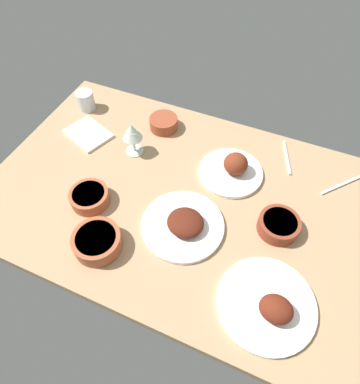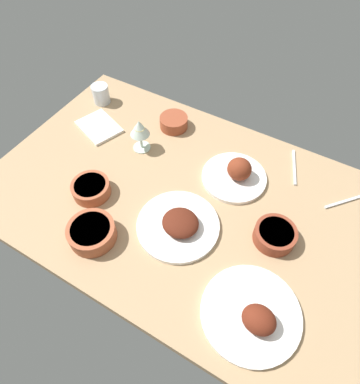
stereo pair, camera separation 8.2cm
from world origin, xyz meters
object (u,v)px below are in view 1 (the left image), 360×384
(bowl_onions, at_px, (164,123))
(bowl_cream, at_px, (89,197))
(folded_napkin, at_px, (88,134))
(plate_center_main, at_px, (184,224))
(plate_far_side, at_px, (233,169))
(plate_near_viewer, at_px, (269,305))
(water_tumbler, at_px, (86,101))
(bowl_pasta, at_px, (279,225))
(bowl_potatoes, at_px, (97,241))
(fork_loose, at_px, (287,157))
(spoon_loose, at_px, (342,185))
(wine_glass, at_px, (132,133))

(bowl_onions, height_order, bowl_cream, bowl_onions)
(bowl_cream, distance_m, folded_napkin, 0.35)
(plate_center_main, height_order, bowl_onions, plate_center_main)
(plate_center_main, relative_size, plate_far_side, 1.16)
(plate_near_viewer, distance_m, water_tumbler, 1.11)
(bowl_pasta, bearing_deg, plate_center_main, 21.97)
(bowl_pasta, xyz_separation_m, folded_napkin, (0.83, -0.14, -0.02))
(folded_napkin, bearing_deg, bowl_potatoes, 126.50)
(fork_loose, xyz_separation_m, spoon_loose, (-0.22, 0.06, 0.00))
(water_tumbler, height_order, spoon_loose, water_tumbler)
(bowl_pasta, height_order, bowl_cream, bowl_pasta)
(plate_near_viewer, bearing_deg, plate_center_main, -24.61)
(plate_center_main, distance_m, plate_near_viewer, 0.36)
(folded_napkin, bearing_deg, bowl_pasta, 170.70)
(bowl_cream, distance_m, spoon_loose, 0.92)
(bowl_pasta, relative_size, water_tumbler, 1.63)
(fork_loose, bearing_deg, plate_near_viewer, -13.25)
(wine_glass, bearing_deg, bowl_onions, -105.71)
(bowl_onions, height_order, wine_glass, wine_glass)
(plate_near_viewer, bearing_deg, bowl_potatoes, 2.41)
(bowl_potatoes, bearing_deg, bowl_cream, -49.67)
(bowl_pasta, bearing_deg, bowl_cream, 13.15)
(plate_near_viewer, bearing_deg, bowl_cream, -9.97)
(plate_far_side, relative_size, bowl_cream, 1.76)
(plate_near_viewer, distance_m, fork_loose, 0.61)
(plate_far_side, height_order, bowl_pasta, plate_far_side)
(plate_far_side, bearing_deg, plate_near_viewer, 119.68)
(bowl_pasta, xyz_separation_m, water_tumbler, (0.93, -0.28, 0.01))
(wine_glass, relative_size, water_tumbler, 1.68)
(plate_near_viewer, distance_m, bowl_pasta, 0.27)
(bowl_pasta, distance_m, wine_glass, 0.62)
(bowl_pasta, height_order, wine_glass, wine_glass)
(plate_near_viewer, bearing_deg, bowl_onions, -43.68)
(bowl_potatoes, distance_m, spoon_loose, 0.89)
(bowl_pasta, bearing_deg, spoon_loose, -122.31)
(bowl_cream, relative_size, spoon_loose, 0.73)
(bowl_potatoes, bearing_deg, spoon_loose, -140.60)
(bowl_potatoes, relative_size, water_tumbler, 1.87)
(bowl_onions, distance_m, folded_napkin, 0.32)
(bowl_pasta, height_order, bowl_onions, bowl_pasta)
(water_tumbler, bearing_deg, bowl_pasta, 163.07)
(plate_near_viewer, relative_size, wine_glass, 2.05)
(plate_center_main, height_order, folded_napkin, plate_center_main)
(bowl_onions, relative_size, folded_napkin, 0.66)
(wine_glass, relative_size, fork_loose, 0.79)
(plate_center_main, xyz_separation_m, plate_near_viewer, (-0.33, 0.15, -0.00))
(bowl_pasta, bearing_deg, plate_near_viewer, 97.74)
(bowl_potatoes, xyz_separation_m, spoon_loose, (-0.69, -0.57, -0.03))
(plate_near_viewer, distance_m, spoon_loose, 0.56)
(bowl_pasta, distance_m, bowl_potatoes, 0.59)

